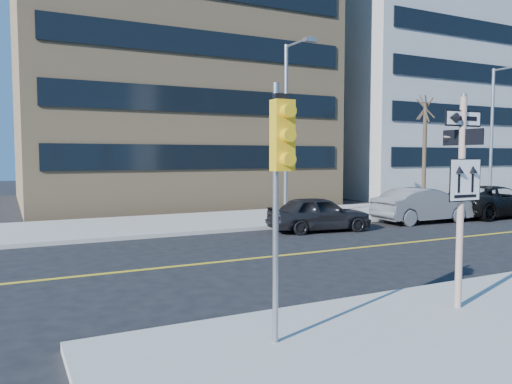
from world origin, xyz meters
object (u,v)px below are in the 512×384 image
parked_car_b (423,205)px  streetlight_a (289,119)px  traffic_signal (281,157)px  parked_car_c (494,201)px  streetlight_b (495,127)px  sign_pole (462,189)px  parked_car_a (319,214)px  street_tree_west (425,111)px

parked_car_b → streetlight_a: size_ratio=0.61×
traffic_signal → parked_car_b: size_ratio=0.82×
traffic_signal → parked_car_c: size_ratio=0.71×
traffic_signal → streetlight_b: streetlight_b is taller
sign_pole → parked_car_b: bearing=47.4°
traffic_signal → streetlight_a: 15.72m
sign_pole → parked_car_b: 14.03m
streetlight_a → parked_car_a: bearing=-96.6°
sign_pole → streetlight_a: 14.05m
traffic_signal → parked_car_b: traffic_signal is taller
streetlight_a → street_tree_west: 9.05m
parked_car_a → parked_car_c: parked_car_c is taller
traffic_signal → streetlight_a: bearing=59.2°
streetlight_a → street_tree_west: streetlight_a is taller
sign_pole → traffic_signal: sign_pole is taller
sign_pole → street_tree_west: street_tree_west is taller
streetlight_a → streetlight_b: size_ratio=1.00×
parked_car_b → street_tree_west: 6.91m
traffic_signal → parked_car_c: (18.27, 10.43, -2.24)m
sign_pole → streetlight_a: (4.00, 13.27, 2.32)m
streetlight_b → parked_car_c: bearing=-141.4°
sign_pole → traffic_signal: size_ratio=1.02×
traffic_signal → parked_car_a: bearing=53.5°
streetlight_a → streetlight_b: bearing=0.0°
sign_pole → traffic_signal: (-4.00, -0.15, 0.59)m
parked_car_a → parked_car_c: 10.62m
traffic_signal → parked_car_c: traffic_signal is taller
sign_pole → parked_car_b: sign_pole is taller
traffic_signal → parked_car_b: bearing=37.8°
sign_pole → parked_car_a: sign_pole is taller
traffic_signal → parked_car_c: 21.16m
streetlight_a → street_tree_west: size_ratio=1.26×
streetlight_b → street_tree_west: (-5.00, 0.54, 0.77)m
sign_pole → streetlight_b: size_ratio=0.51×
parked_car_a → streetlight_b: bearing=-70.2°
sign_pole → streetlight_b: (18.00, 13.27, 2.32)m
parked_car_c → streetlight_b: bearing=-52.0°
parked_car_b → streetlight_b: (8.58, 3.01, 3.96)m
parked_car_c → street_tree_west: size_ratio=0.89×
streetlight_a → traffic_signal: bearing=-120.8°
parked_car_c → traffic_signal: bearing=119.1°
traffic_signal → sign_pole: bearing=2.1°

